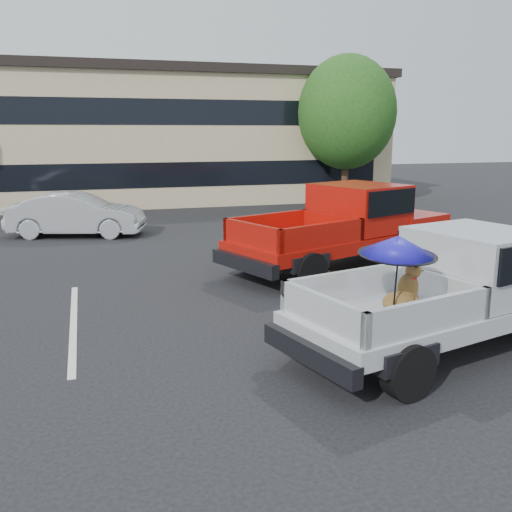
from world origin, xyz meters
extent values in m
plane|color=black|center=(0.00, 0.00, 0.00)|extent=(90.00, 90.00, 0.00)
cube|color=silver|center=(-3.00, 2.00, 0.00)|extent=(0.12, 5.00, 0.01)
cube|color=silver|center=(3.00, 2.00, 0.00)|extent=(0.12, 5.00, 0.01)
cube|color=tan|center=(2.00, 21.00, 3.00)|extent=(20.00, 8.00, 6.00)
cube|color=black|center=(2.00, 21.00, 6.10)|extent=(20.40, 8.40, 0.40)
cube|color=black|center=(2.00, 17.02, 1.50)|extent=(18.00, 0.08, 1.10)
cube|color=black|center=(2.00, 17.02, 4.20)|extent=(18.00, 0.08, 1.10)
cylinder|color=#332114|center=(9.00, 16.00, 1.36)|extent=(0.32, 0.32, 2.73)
ellipsoid|color=#1E4A15|center=(9.00, 16.00, 4.22)|extent=(4.46, 4.46, 5.13)
cylinder|color=#332114|center=(6.00, 24.00, 1.43)|extent=(0.32, 0.32, 2.86)
ellipsoid|color=#1E4A15|center=(6.00, 24.00, 4.42)|extent=(4.68, 4.68, 5.38)
cylinder|color=black|center=(1.18, -2.37, 0.38)|extent=(0.81, 0.46, 0.76)
cylinder|color=black|center=(0.72, -0.59, 0.38)|extent=(0.81, 0.46, 0.76)
cylinder|color=black|center=(4.20, 0.31, 0.38)|extent=(0.81, 0.46, 0.76)
cube|color=silver|center=(2.74, -1.02, 0.67)|extent=(5.70, 3.21, 0.28)
cube|color=black|center=(0.08, -1.70, 0.50)|extent=(0.66, 1.94, 0.28)
cube|color=silver|center=(3.27, -0.88, 1.35)|extent=(2.06, 2.19, 1.05)
cube|color=black|center=(3.27, -0.88, 1.55)|extent=(1.94, 2.25, 0.55)
cube|color=black|center=(1.33, -1.38, 0.73)|extent=(2.69, 2.36, 0.10)
cube|color=silver|center=(1.12, -0.54, 1.03)|extent=(2.25, 0.67, 0.50)
cube|color=silver|center=(1.55, -2.22, 1.03)|extent=(2.25, 0.67, 0.50)
cube|color=silver|center=(0.27, -1.65, 1.03)|extent=(0.56, 1.81, 0.50)
cube|color=silver|center=(2.40, -1.10, 1.03)|extent=(0.56, 1.81, 0.50)
ellipsoid|color=brown|center=(1.66, -1.27, 0.94)|extent=(0.57, 0.52, 0.33)
cylinder|color=brown|center=(1.93, -1.29, 0.90)|extent=(0.07, 0.07, 0.24)
cylinder|color=brown|center=(1.89, -1.13, 0.90)|extent=(0.07, 0.07, 0.24)
ellipsoid|color=brown|center=(1.82, -1.23, 1.15)|extent=(0.37, 0.35, 0.44)
cylinder|color=red|center=(1.84, -1.23, 1.29)|extent=(0.21, 0.21, 0.04)
sphere|color=brown|center=(1.91, -1.21, 1.39)|extent=(0.23, 0.23, 0.23)
cone|color=black|center=(2.04, -1.18, 1.37)|extent=(0.19, 0.15, 0.11)
cone|color=black|center=(1.91, -1.27, 1.51)|extent=(0.08, 0.08, 0.12)
cone|color=black|center=(1.88, -1.15, 1.51)|extent=(0.08, 0.08, 0.12)
cylinder|color=brown|center=(1.48, -1.32, 0.84)|extent=(0.29, 0.05, 0.10)
cylinder|color=black|center=(1.46, -1.49, 1.31)|extent=(0.02, 0.10, 1.05)
cone|color=#1C14B6|center=(1.46, -1.49, 1.85)|extent=(1.10, 1.12, 0.36)
cylinder|color=black|center=(1.46, -1.49, 2.01)|extent=(0.02, 0.02, 0.10)
cylinder|color=black|center=(1.46, -1.49, 1.72)|extent=(1.10, 1.10, 0.09)
cylinder|color=black|center=(1.90, 2.80, 0.42)|extent=(0.90, 0.60, 0.84)
cylinder|color=black|center=(1.16, 4.71, 0.42)|extent=(0.90, 0.60, 0.84)
cylinder|color=black|center=(5.63, 4.25, 0.42)|extent=(0.90, 0.60, 0.84)
cylinder|color=black|center=(4.89, 6.16, 0.42)|extent=(0.90, 0.60, 0.84)
cube|color=#A41009|center=(3.45, 4.50, 0.74)|extent=(6.36, 4.16, 0.31)
cube|color=#A41009|center=(5.52, 5.30, 0.98)|extent=(2.33, 2.59, 0.51)
cube|color=black|center=(6.30, 5.61, 0.56)|extent=(1.00, 2.11, 0.33)
cube|color=black|center=(0.60, 3.39, 0.56)|extent=(0.97, 2.10, 0.31)
cube|color=#A41009|center=(4.02, 4.72, 1.50)|extent=(2.45, 2.57, 1.17)
cube|color=black|center=(4.02, 4.72, 1.72)|extent=(2.33, 2.61, 0.61)
cube|color=black|center=(1.95, 3.92, 0.81)|extent=(3.12, 2.83, 0.11)
cube|color=#A41009|center=(1.60, 4.82, 1.14)|extent=(2.42, 1.03, 0.56)
cube|color=#A41009|center=(2.30, 3.02, 1.14)|extent=(2.42, 1.03, 0.56)
cube|color=#A41009|center=(0.81, 3.47, 1.14)|extent=(0.84, 1.95, 0.56)
cube|color=#A41009|center=(3.09, 4.36, 1.14)|extent=(0.84, 1.95, 0.56)
imported|color=#9EA0A4|center=(-2.96, 11.15, 0.72)|extent=(4.59, 2.63, 1.43)
camera|label=1|loc=(-2.67, -8.34, 3.41)|focal=40.00mm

